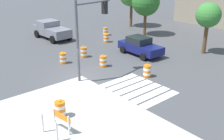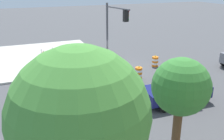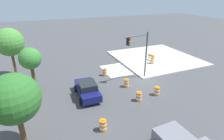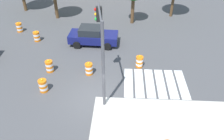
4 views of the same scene
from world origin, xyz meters
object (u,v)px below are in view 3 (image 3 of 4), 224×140
(sports_car, at_px, (87,89))
(traffic_barrel_median_near, at_px, (103,125))
(traffic_barrel_on_sidewalk, at_px, (152,60))
(street_tree_streetside_mid, at_px, (30,59))
(traffic_barrel_near_corner, at_px, (157,91))
(construction_barricade, at_px, (152,57))
(street_tree_streetside_far, at_px, (14,99))
(traffic_light_pole, at_px, (139,48))
(traffic_barrel_median_far, at_px, (105,72))
(street_tree_streetside_near, at_px, (9,42))
(traffic_barrel_far_curb, at_px, (126,83))
(traffic_barrel_crosswalk_end, at_px, (139,96))

(sports_car, relative_size, traffic_barrel_median_near, 4.28)
(traffic_barrel_on_sidewalk, bearing_deg, street_tree_streetside_mid, 94.87)
(traffic_barrel_near_corner, distance_m, traffic_barrel_on_sidewalk, 8.78)
(construction_barricade, xyz_separation_m, street_tree_streetside_far, (-10.85, 17.60, 3.09))
(construction_barricade, height_order, traffic_light_pole, traffic_light_pole)
(street_tree_streetside_mid, bearing_deg, construction_barricade, -81.49)
(traffic_barrel_median_far, relative_size, construction_barricade, 0.76)
(traffic_barrel_median_near, bearing_deg, street_tree_streetside_near, 26.45)
(traffic_barrel_on_sidewalk, bearing_deg, construction_barricade, -32.21)
(traffic_barrel_median_near, distance_m, construction_barricade, 16.66)
(traffic_barrel_median_near, relative_size, traffic_light_pole, 0.19)
(sports_car, bearing_deg, street_tree_streetside_mid, 53.25)
(construction_barricade, height_order, street_tree_streetside_far, street_tree_streetside_far)
(traffic_barrel_median_near, bearing_deg, traffic_barrel_near_corner, -68.36)
(traffic_barrel_median_far, xyz_separation_m, traffic_barrel_on_sidewalk, (0.96, -7.79, 0.15))
(traffic_barrel_near_corner, bearing_deg, traffic_barrel_on_sidewalk, -31.46)
(street_tree_streetside_mid, bearing_deg, traffic_barrel_far_curb, -109.62)
(traffic_barrel_far_curb, height_order, street_tree_streetside_near, street_tree_streetside_near)
(sports_car, height_order, street_tree_streetside_far, street_tree_streetside_far)
(street_tree_streetside_near, bearing_deg, street_tree_streetside_far, -174.62)
(traffic_barrel_median_near, height_order, street_tree_streetside_near, street_tree_streetside_near)
(traffic_barrel_near_corner, xyz_separation_m, street_tree_streetside_mid, (6.12, 11.43, 3.04))
(traffic_barrel_near_corner, xyz_separation_m, street_tree_streetside_near, (10.58, 13.51, 3.92))
(traffic_barrel_crosswalk_end, distance_m, street_tree_streetside_far, 10.80)
(traffic_barrel_crosswalk_end, bearing_deg, street_tree_streetside_mid, 55.43)
(traffic_barrel_near_corner, bearing_deg, traffic_barrel_median_near, 111.64)
(traffic_barrel_near_corner, distance_m, street_tree_streetside_mid, 13.32)
(traffic_barrel_near_corner, height_order, traffic_barrel_on_sidewalk, traffic_barrel_on_sidewalk)
(traffic_barrel_on_sidewalk, bearing_deg, traffic_barrel_median_near, 131.71)
(traffic_barrel_on_sidewalk, xyz_separation_m, construction_barricade, (1.14, -0.72, 0.12))
(traffic_barrel_near_corner, relative_size, traffic_light_pole, 0.19)
(traffic_barrel_median_far, distance_m, traffic_barrel_on_sidewalk, 7.85)
(traffic_barrel_median_near, relative_size, traffic_barrel_on_sidewalk, 1.00)
(traffic_light_pole, bearing_deg, traffic_barrel_far_curb, 119.46)
(traffic_barrel_crosswalk_end, distance_m, traffic_barrel_median_near, 5.28)
(traffic_barrel_crosswalk_end, relative_size, traffic_barrel_far_curb, 1.00)
(traffic_barrel_on_sidewalk, relative_size, construction_barricade, 0.76)
(street_tree_streetside_far, bearing_deg, street_tree_streetside_mid, -5.96)
(sports_car, xyz_separation_m, street_tree_streetside_far, (-4.75, 5.70, 3.00))
(sports_car, bearing_deg, traffic_barrel_near_corner, -110.87)
(traffic_barrel_crosswalk_end, xyz_separation_m, construction_barricade, (8.84, -7.54, 0.27))
(traffic_barrel_median_near, bearing_deg, traffic_barrel_median_far, -21.65)
(traffic_barrel_crosswalk_end, bearing_deg, traffic_barrel_on_sidewalk, -41.54)
(construction_barricade, distance_m, traffic_light_pole, 7.70)
(traffic_barrel_far_curb, relative_size, street_tree_streetside_far, 0.19)
(traffic_barrel_median_far, bearing_deg, construction_barricade, -76.15)
(traffic_barrel_median_far, distance_m, construction_barricade, 8.77)
(traffic_barrel_near_corner, distance_m, traffic_light_pole, 5.27)
(traffic_barrel_median_far, bearing_deg, street_tree_streetside_mid, 92.83)
(traffic_barrel_crosswalk_end, height_order, traffic_barrel_far_curb, same)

